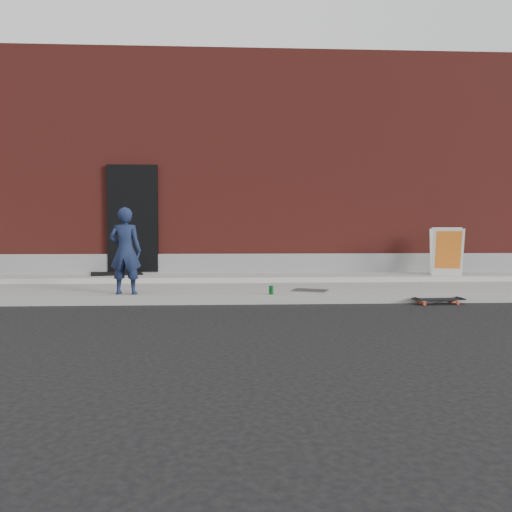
{
  "coord_description": "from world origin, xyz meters",
  "views": [
    {
      "loc": [
        -0.52,
        -7.69,
        1.16
      ],
      "look_at": [
        -0.1,
        0.8,
        0.71
      ],
      "focal_mm": 35.0,
      "sensor_mm": 36.0,
      "label": 1
    }
  ],
  "objects": [
    {
      "name": "pizza_sign",
      "position": [
        3.8,
        2.11,
        0.73
      ],
      "size": [
        0.73,
        0.81,
        0.96
      ],
      "color": "silver",
      "rests_on": "apron"
    },
    {
      "name": "skateboard",
      "position": [
        2.7,
        -0.12,
        0.07
      ],
      "size": [
        0.8,
        0.26,
        0.09
      ],
      "color": "#B62D12",
      "rests_on": "ground"
    },
    {
      "name": "sidewalk",
      "position": [
        0.0,
        1.5,
        0.07
      ],
      "size": [
        20.0,
        3.0,
        0.15
      ],
      "primitive_type": "cube",
      "color": "gray",
      "rests_on": "ground"
    },
    {
      "name": "ground",
      "position": [
        0.0,
        0.0,
        0.0
      ],
      "size": [
        80.0,
        80.0,
        0.0
      ],
      "primitive_type": "plane",
      "color": "black",
      "rests_on": "ground"
    },
    {
      "name": "utility_plate",
      "position": [
        0.78,
        0.48,
        0.16
      ],
      "size": [
        0.65,
        0.54,
        0.02
      ],
      "primitive_type": "cube",
      "rotation": [
        0.0,
        0.0,
        -0.39
      ],
      "color": "#4F4F54",
      "rests_on": "sidewalk"
    },
    {
      "name": "soda_can",
      "position": [
        0.1,
        0.05,
        0.22
      ],
      "size": [
        0.09,
        0.09,
        0.14
      ],
      "primitive_type": "cylinder",
      "rotation": [
        0.0,
        0.0,
        0.27
      ],
      "color": "#197F2E",
      "rests_on": "sidewalk"
    },
    {
      "name": "doormat",
      "position": [
        -2.9,
        2.7,
        0.26
      ],
      "size": [
        1.18,
        1.05,
        0.03
      ],
      "primitive_type": "cube",
      "rotation": [
        0.0,
        0.0,
        0.27
      ],
      "color": "black",
      "rests_on": "apron"
    },
    {
      "name": "apron",
      "position": [
        0.0,
        2.4,
        0.2
      ],
      "size": [
        20.0,
        1.2,
        0.1
      ],
      "primitive_type": "cube",
      "color": "gray",
      "rests_on": "sidewalk"
    },
    {
      "name": "child",
      "position": [
        -2.19,
        0.2,
        0.83
      ],
      "size": [
        0.52,
        0.36,
        1.36
      ],
      "primitive_type": "imported",
      "rotation": [
        0.0,
        0.0,
        3.07
      ],
      "color": "#16203E",
      "rests_on": "sidewalk"
    },
    {
      "name": "building",
      "position": [
        -0.0,
        6.99,
        2.5
      ],
      "size": [
        20.0,
        8.1,
        5.0
      ],
      "color": "maroon",
      "rests_on": "ground"
    }
  ]
}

